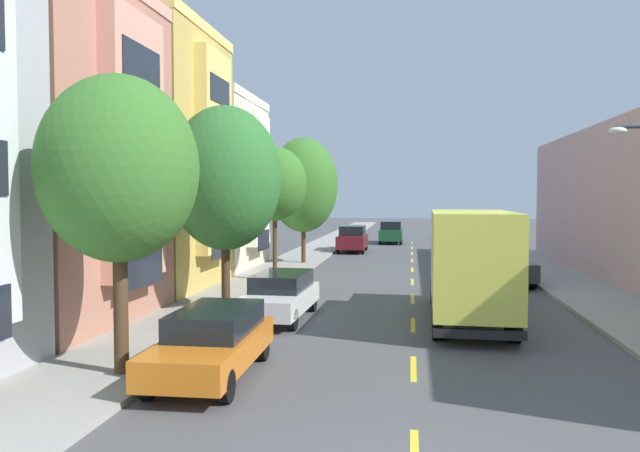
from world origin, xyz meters
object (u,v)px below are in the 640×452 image
object	(u,v)px
parked_wagon_orange	(213,341)
street_tree_nearest	(119,170)
street_tree_third	(275,184)
parked_sedan_black	(468,237)
street_tree_second	(225,178)
parked_pickup_red	(489,254)
moving_forest_sedan	(391,232)
parked_sedan_sky	(482,248)
parked_wagon_white	(280,295)
parked_pickup_charcoal	(504,265)
parked_suv_burgundy	(353,239)
street_tree_farthest	(303,185)
delivery_box_truck	(470,260)

from	to	relation	value
parked_wagon_orange	street_tree_nearest	bearing A→B (deg)	-165.53
street_tree_third	parked_sedan_black	xyz separation A→B (m)	(10.89, 23.27, -3.89)
street_tree_nearest	street_tree_second	size ratio (longest dim) A/B	0.93
parked_pickup_red	moving_forest_sedan	world-z (taller)	moving_forest_sedan
parked_sedan_sky	parked_wagon_orange	bearing A→B (deg)	-107.87
street_tree_nearest	parked_sedan_sky	xyz separation A→B (m)	(10.90, 28.29, -3.88)
parked_wagon_white	parked_sedan_sky	bearing A→B (deg)	67.29
parked_pickup_charcoal	parked_suv_burgundy	bearing A→B (deg)	119.72
parked_pickup_red	street_tree_farthest	bearing A→B (deg)	176.40
street_tree_farthest	parked_pickup_red	xyz separation A→B (m)	(10.65, -0.67, -3.91)
street_tree_nearest	parked_wagon_orange	xyz separation A→B (m)	(1.93, 0.50, -3.82)
parked_wagon_orange	moving_forest_sedan	bearing A→B (deg)	86.26
street_tree_nearest	street_tree_third	world-z (taller)	street_tree_nearest
street_tree_nearest	delivery_box_truck	world-z (taller)	street_tree_nearest
parked_sedan_black	moving_forest_sedan	world-z (taller)	moving_forest_sedan
street_tree_farthest	moving_forest_sedan	size ratio (longest dim) A/B	1.54
parked_sedan_sky	parked_pickup_charcoal	bearing A→B (deg)	-91.07
parked_wagon_white	street_tree_second	bearing A→B (deg)	163.08
street_tree_third	parked_pickup_charcoal	world-z (taller)	street_tree_third
moving_forest_sedan	parked_wagon_orange	bearing A→B (deg)	-93.74
parked_wagon_orange	parked_pickup_charcoal	world-z (taller)	parked_pickup_charcoal
delivery_box_truck	parked_sedan_sky	xyz separation A→B (m)	(2.70, 20.83, -1.26)
parked_pickup_charcoal	delivery_box_truck	bearing A→B (deg)	-104.34
parked_sedan_sky	parked_pickup_red	distance (m)	5.59
parked_sedan_black	parked_pickup_charcoal	xyz separation A→B (m)	(-0.20, -21.62, 0.08)
moving_forest_sedan	parked_pickup_charcoal	bearing A→B (deg)	-75.79
parked_wagon_white	parked_wagon_orange	bearing A→B (deg)	-91.05
parked_sedan_sky	moving_forest_sedan	world-z (taller)	moving_forest_sedan
parked_sedan_black	parked_pickup_charcoal	bearing A→B (deg)	-90.53
street_tree_second	parked_pickup_charcoal	size ratio (longest dim) A/B	1.31
street_tree_third	street_tree_second	bearing A→B (deg)	-90.00
parked_sedan_sky	parked_sedan_black	bearing A→B (deg)	90.03
parked_wagon_orange	parked_pickup_charcoal	xyz separation A→B (m)	(8.76, 16.74, 0.02)
street_tree_farthest	parked_wagon_orange	distance (m)	23.30
parked_wagon_white	parked_pickup_charcoal	xyz separation A→B (m)	(8.63, 10.07, 0.02)
street_tree_nearest	parked_suv_burgundy	world-z (taller)	street_tree_nearest
parked_wagon_orange	parked_pickup_charcoal	distance (m)	18.89
street_tree_second	parked_pickup_red	bearing A→B (deg)	54.48
street_tree_farthest	parked_pickup_charcoal	distance (m)	12.94
parked_sedan_black	parked_wagon_orange	bearing A→B (deg)	-103.15
parked_suv_burgundy	moving_forest_sedan	distance (m)	9.32
parked_suv_burgundy	parked_sedan_black	world-z (taller)	parked_suv_burgundy
parked_wagon_white	parked_suv_burgundy	bearing A→B (deg)	89.93
street_tree_farthest	parked_wagon_orange	bearing A→B (deg)	-85.17
street_tree_nearest	street_tree_second	world-z (taller)	street_tree_second
parked_wagon_orange	parked_sedan_sky	bearing A→B (deg)	72.13
street_tree_third	parked_suv_burgundy	world-z (taller)	street_tree_third
street_tree_second	parked_sedan_black	xyz separation A→B (m)	(10.89, 31.06, -3.92)
street_tree_farthest	parked_pickup_red	distance (m)	11.36
street_tree_third	parked_sedan_sky	distance (m)	17.19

